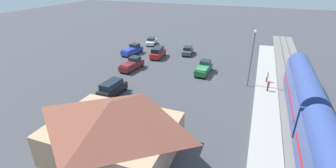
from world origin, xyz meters
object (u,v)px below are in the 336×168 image
at_px(pedestrian_on_platform, 268,85).
at_px(pickup_maroon, 132,64).
at_px(light_pole_near_platform, 252,53).
at_px(station_building, 113,127).
at_px(suv_red, 158,52).
at_px(pickup_green, 204,68).
at_px(sedan_charcoal, 188,50).
at_px(passenger_train, 314,122).
at_px(suv_black, 112,88).
at_px(pickup_blue, 132,50).
at_px(sedan_white, 151,41).
at_px(pedestrian_waiting_far, 267,76).

relative_size(pedestrian_on_platform, pickup_maroon, 0.31).
bearing_deg(light_pole_near_platform, pedestrian_on_platform, 154.83).
relative_size(station_building, suv_red, 2.48).
height_order(pickup_green, sedan_charcoal, pickup_green).
bearing_deg(passenger_train, pickup_green, -46.80).
xyz_separation_m(passenger_train, sedan_charcoal, (20.14, -24.81, -1.98)).
bearing_deg(suv_black, sedan_charcoal, -102.00).
xyz_separation_m(station_building, pedestrian_on_platform, (-14.10, -19.13, -1.66)).
distance_m(passenger_train, sedan_charcoal, 32.02).
bearing_deg(pickup_blue, sedan_charcoal, -159.45).
distance_m(pedestrian_on_platform, sedan_charcoal, 21.14).
xyz_separation_m(sedan_white, pickup_maroon, (-3.61, 16.53, 0.15)).
xyz_separation_m(passenger_train, suv_red, (25.37, -20.46, -1.71)).
bearing_deg(passenger_train, light_pole_near_platform, -61.76).
bearing_deg(station_building, pickup_green, -98.80).
bearing_deg(sedan_charcoal, pickup_green, 121.18).
distance_m(station_building, pedestrian_on_platform, 23.83).
height_order(suv_black, light_pole_near_platform, light_pole_near_platform).
xyz_separation_m(suv_red, light_pole_near_platform, (-18.57, 7.80, 4.30)).
height_order(passenger_train, light_pole_near_platform, light_pole_near_platform).
relative_size(suv_red, pickup_blue, 0.88).
bearing_deg(sedan_white, light_pole_near_platform, 145.51).
distance_m(sedan_charcoal, light_pole_near_platform, 18.62).
xyz_separation_m(pickup_maroon, suv_red, (-1.78, -7.86, 0.12)).
xyz_separation_m(passenger_train, pickup_green, (14.41, -15.34, -1.83)).
bearing_deg(passenger_train, suv_red, -38.88).
relative_size(pickup_maroon, light_pole_near_platform, 0.63).
relative_size(sedan_white, pickup_blue, 0.85).
relative_size(pickup_green, sedan_charcoal, 1.17).
bearing_deg(pickup_green, pedestrian_waiting_far, 176.49).
xyz_separation_m(suv_black, pickup_blue, (6.54, -18.10, -0.12)).
bearing_deg(suv_black, station_building, 123.72).
relative_size(pickup_maroon, suv_black, 1.11).
bearing_deg(pedestrian_on_platform, pickup_maroon, -3.20).
bearing_deg(pedestrian_waiting_far, sedan_white, -28.34).
distance_m(suv_red, pickup_blue, 6.05).
relative_size(pedestrian_waiting_far, suv_red, 0.34).
height_order(sedan_white, pickup_maroon, pickup_maroon).
relative_size(passenger_train, pickup_green, 6.01).
bearing_deg(pickup_green, pickup_blue, -17.11).
xyz_separation_m(pickup_green, suv_black, (10.47, 12.86, 0.12)).
bearing_deg(light_pole_near_platform, pickup_blue, -17.83).
xyz_separation_m(station_building, sedan_charcoal, (2.14, -32.65, -2.07)).
relative_size(passenger_train, suv_black, 6.54).
bearing_deg(suv_black, passenger_train, 174.30).
height_order(suv_red, pickup_green, suv_red).
height_order(station_building, suv_black, station_building).
bearing_deg(light_pole_near_platform, sedan_white, -34.49).
xyz_separation_m(sedan_white, suv_red, (-5.39, 8.67, 0.27)).
height_order(pedestrian_waiting_far, sedan_charcoal, pedestrian_waiting_far).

